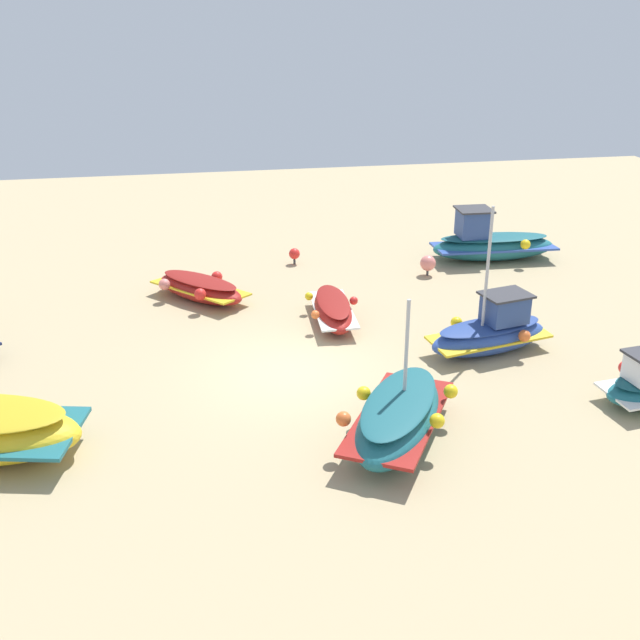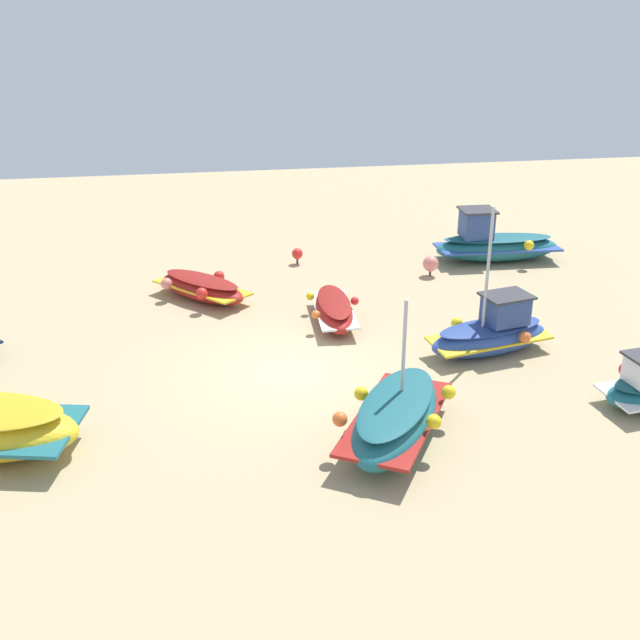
{
  "view_description": "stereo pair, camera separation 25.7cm",
  "coord_description": "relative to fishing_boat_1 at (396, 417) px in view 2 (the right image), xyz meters",
  "views": [
    {
      "loc": [
        2.43,
        16.8,
        8.63
      ],
      "look_at": [
        -0.87,
        -1.02,
        0.9
      ],
      "focal_mm": 42.59,
      "sensor_mm": 36.0,
      "label": 1
    },
    {
      "loc": [
        2.18,
        16.84,
        8.63
      ],
      "look_at": [
        -0.87,
        -1.02,
        0.9
      ],
      "focal_mm": 42.59,
      "sensor_mm": 36.0,
      "label": 2
    }
  ],
  "objects": [
    {
      "name": "fishing_boat_2",
      "position": [
        3.79,
        -8.89,
        -0.15
      ],
      "size": [
        3.15,
        3.27,
        0.79
      ],
      "rotation": [
        0.0,
        0.0,
        5.46
      ],
      "color": "maroon",
      "rests_on": "ground_plane"
    },
    {
      "name": "fishing_boat_7",
      "position": [
        0.1,
        -6.46,
        -0.17
      ],
      "size": [
        1.48,
        3.12,
        0.75
      ],
      "rotation": [
        0.0,
        0.0,
        4.66
      ],
      "color": "maroon",
      "rests_on": "ground_plane"
    },
    {
      "name": "ground_plane",
      "position": [
        1.7,
        -3.53,
        -0.54
      ],
      "size": [
        48.04,
        48.04,
        0.0
      ],
      "primitive_type": "plane",
      "color": "tan"
    },
    {
      "name": "fishing_boat_4",
      "position": [
        -3.58,
        -3.72,
        0.03
      ],
      "size": [
        3.57,
        1.85,
        4.0
      ],
      "rotation": [
        0.0,
        0.0,
        3.36
      ],
      "color": "#2D4C9E",
      "rests_on": "ground_plane"
    },
    {
      "name": "fishing_boat_1",
      "position": [
        0.0,
        0.0,
        0.0
      ],
      "size": [
        3.29,
        4.07,
        3.04
      ],
      "rotation": [
        0.0,
        0.0,
        1.03
      ],
      "color": "#1E6670",
      "rests_on": "ground_plane"
    },
    {
      "name": "mooring_buoy_0",
      "position": [
        0.41,
        -11.72,
        -0.17
      ],
      "size": [
        0.39,
        0.39,
        0.57
      ],
      "color": "#3F3F42",
      "rests_on": "ground_plane"
    },
    {
      "name": "fishing_boat_5",
      "position": [
        -6.53,
        -10.96,
        0.05
      ],
      "size": [
        4.47,
        2.3,
        1.93
      ],
      "rotation": [
        0.0,
        0.0,
        6.24
      ],
      "color": "#1E6670",
      "rests_on": "ground_plane"
    },
    {
      "name": "mooring_buoy_1",
      "position": [
        -3.81,
        -9.74,
        -0.11
      ],
      "size": [
        0.53,
        0.53,
        0.7
      ],
      "color": "#3F3F42",
      "rests_on": "ground_plane"
    }
  ]
}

